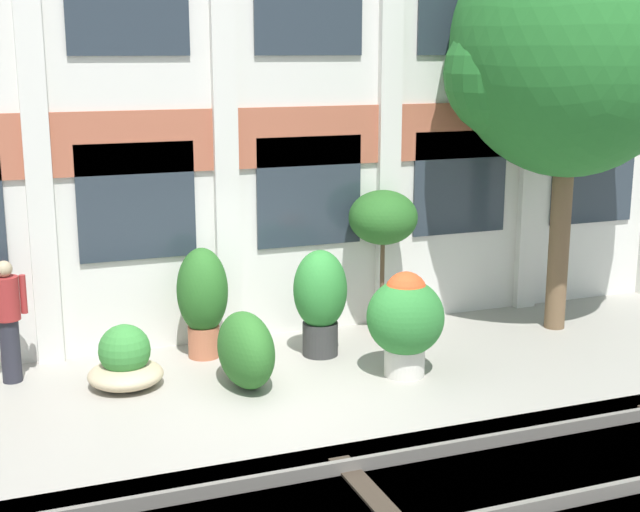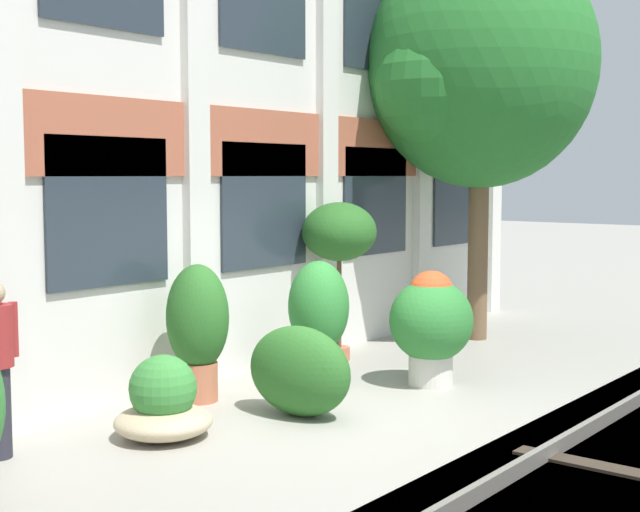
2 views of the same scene
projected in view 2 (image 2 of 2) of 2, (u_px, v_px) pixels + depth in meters
ground_plane at (349, 417)px, 9.84m from camera, size 80.00×80.00×0.00m
apartment_facade at (179, 73)px, 11.13m from camera, size 16.28×0.64×7.91m
rail_tracks at (625, 489)px, 7.96m from camera, size 23.92×2.80×0.43m
broadleaf_tree at (481, 70)px, 14.15m from camera, size 3.85×3.66×6.42m
potted_plant_low_pan at (339, 234)px, 12.71m from camera, size 1.07×1.07×2.28m
potted_plant_ribbed_drum at (198, 325)px, 10.46m from camera, size 0.74×0.74×1.63m
potted_plant_wide_bowl at (163, 405)px, 9.03m from camera, size 1.00×1.00×0.85m
potted_plant_glazed_jar at (431, 321)px, 11.27m from camera, size 1.06×1.06×1.47m
potted_plant_fluted_column at (319, 315)px, 11.39m from camera, size 0.78×0.78×1.58m
topiary_hedge at (299, 371)px, 9.85m from camera, size 0.70×1.33×1.00m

